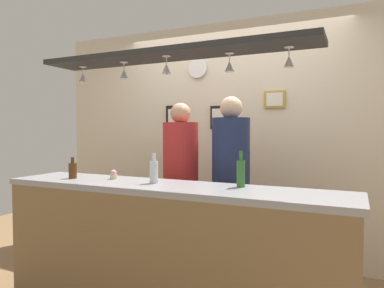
{
  "coord_description": "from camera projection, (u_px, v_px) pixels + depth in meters",
  "views": [
    {
      "loc": [
        1.28,
        -2.64,
        1.41
      ],
      "look_at": [
        0.0,
        0.1,
        1.29
      ],
      "focal_mm": 33.04,
      "sensor_mm": 36.0,
      "label": 1
    }
  ],
  "objects": [
    {
      "name": "picture_frame_caricature",
      "position": [
        176.0,
        120.0,
        4.16
      ],
      "size": [
        0.26,
        0.02,
        0.34
      ],
      "color": "black",
      "rests_on": "back_wall"
    },
    {
      "name": "bottle_beer_brown_stubby",
      "position": [
        73.0,
        170.0,
        2.98
      ],
      "size": [
        0.07,
        0.07,
        0.18
      ],
      "color": "#512D14",
      "rests_on": "bar_counter"
    },
    {
      "name": "hanging_wineglass_far_left",
      "position": [
        83.0,
        77.0,
        3.05
      ],
      "size": [
        0.07,
        0.07,
        0.13
      ],
      "color": "silver",
      "rests_on": "overhead_glass_rack"
    },
    {
      "name": "back_wall",
      "position": [
        230.0,
        140.0,
        3.93
      ],
      "size": [
        4.4,
        0.06,
        2.6
      ],
      "primitive_type": "cube",
      "color": "beige",
      "rests_on": "ground_plane"
    },
    {
      "name": "bar_counter",
      "position": [
        156.0,
        233.0,
        2.51
      ],
      "size": [
        2.7,
        0.55,
        1.0
      ],
      "color": "#99999E",
      "rests_on": "ground_plane"
    },
    {
      "name": "hanging_wineglass_left",
      "position": [
        124.0,
        73.0,
        2.84
      ],
      "size": [
        0.07,
        0.07,
        0.13
      ],
      "color": "silver",
      "rests_on": "overhead_glass_rack"
    },
    {
      "name": "hanging_wineglass_center_right",
      "position": [
        289.0,
        61.0,
        2.32
      ],
      "size": [
        0.07,
        0.07,
        0.13
      ],
      "color": "silver",
      "rests_on": "overhead_glass_rack"
    },
    {
      "name": "hanging_wineglass_center",
      "position": [
        229.0,
        66.0,
        2.5
      ],
      "size": [
        0.07,
        0.07,
        0.13
      ],
      "color": "silver",
      "rests_on": "overhead_glass_rack"
    },
    {
      "name": "overhead_glass_rack",
      "position": [
        169.0,
        54.0,
        2.64
      ],
      "size": [
        2.2,
        0.36,
        0.04
      ],
      "primitive_type": "cube",
      "color": "black"
    },
    {
      "name": "wall_clock",
      "position": [
        198.0,
        68.0,
        4.01
      ],
      "size": [
        0.22,
        0.03,
        0.22
      ],
      "primitive_type": "cylinder",
      "rotation": [
        1.57,
        0.0,
        0.0
      ],
      "color": "white",
      "rests_on": "back_wall"
    },
    {
      "name": "picture_frame_upper_small",
      "position": [
        275.0,
        99.0,
        3.66
      ],
      "size": [
        0.22,
        0.02,
        0.18
      ],
      "color": "#B29338",
      "rests_on": "back_wall"
    },
    {
      "name": "picture_frame_crest",
      "position": [
        218.0,
        118.0,
        3.94
      ],
      "size": [
        0.18,
        0.02,
        0.26
      ],
      "color": "black",
      "rests_on": "back_wall"
    },
    {
      "name": "bottle_soda_clear",
      "position": [
        154.0,
        171.0,
        2.7
      ],
      "size": [
        0.06,
        0.06,
        0.23
      ],
      "color": "silver",
      "rests_on": "bar_counter"
    },
    {
      "name": "cupcake",
      "position": [
        114.0,
        175.0,
        2.93
      ],
      "size": [
        0.06,
        0.06,
        0.08
      ],
      "color": "beige",
      "rests_on": "bar_counter"
    },
    {
      "name": "bottle_beer_green_import",
      "position": [
        241.0,
        173.0,
        2.52
      ],
      "size": [
        0.06,
        0.06,
        0.26
      ],
      "color": "#336B2D",
      "rests_on": "bar_counter"
    },
    {
      "name": "person_middle_navy_shirt",
      "position": [
        231.0,
        172.0,
        3.17
      ],
      "size": [
        0.34,
        0.34,
        1.71
      ],
      "color": "#2D334C",
      "rests_on": "ground_plane"
    },
    {
      "name": "person_left_red_shirt",
      "position": [
        181.0,
        172.0,
        3.39
      ],
      "size": [
        0.34,
        0.34,
        1.67
      ],
      "color": "#2D334C",
      "rests_on": "ground_plane"
    },
    {
      "name": "hanging_wineglass_center_left",
      "position": [
        166.0,
        68.0,
        2.6
      ],
      "size": [
        0.07,
        0.07,
        0.13
      ],
      "color": "silver",
      "rests_on": "overhead_glass_rack"
    }
  ]
}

